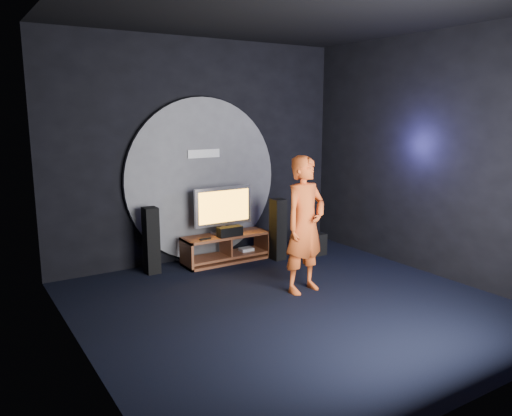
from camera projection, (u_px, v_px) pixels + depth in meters
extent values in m
plane|color=black|center=(292.00, 305.00, 6.23)|extent=(5.00, 5.00, 0.00)
cube|color=black|center=(201.00, 151.00, 7.97)|extent=(5.00, 0.04, 3.50)
cube|color=black|center=(488.00, 195.00, 3.82)|extent=(5.00, 0.04, 3.50)
cube|color=black|center=(75.00, 181.00, 4.59)|extent=(0.04, 5.00, 3.50)
cube|color=black|center=(433.00, 156.00, 7.20)|extent=(0.04, 5.00, 3.50)
cube|color=black|center=(296.00, 9.00, 5.56)|extent=(5.00, 5.00, 0.01)
cylinder|color=#515156|center=(203.00, 180.00, 8.01)|extent=(2.60, 0.08, 2.60)
cube|color=white|center=(204.00, 154.00, 7.88)|extent=(0.55, 0.03, 0.13)
cube|color=brown|center=(226.00, 236.00, 7.95)|extent=(1.41, 0.45, 0.04)
cube|color=brown|center=(226.00, 255.00, 8.01)|extent=(1.37, 0.42, 0.04)
cube|color=brown|center=(187.00, 254.00, 7.63)|extent=(0.04, 0.45, 0.45)
cube|color=brown|center=(262.00, 242.00, 8.35)|extent=(0.04, 0.45, 0.45)
cube|color=brown|center=(226.00, 246.00, 7.98)|extent=(0.03, 0.40, 0.29)
cube|color=brown|center=(226.00, 260.00, 8.03)|extent=(1.41, 0.45, 0.04)
cube|color=white|center=(246.00, 249.00, 8.20)|extent=(0.22, 0.16, 0.05)
cube|color=#ABAAB1|center=(224.00, 232.00, 8.00)|extent=(0.36, 0.22, 0.04)
cylinder|color=#ABAAB1|center=(224.00, 228.00, 7.99)|extent=(0.07, 0.07, 0.10)
cube|color=#ABAAB1|center=(223.00, 206.00, 7.92)|extent=(0.99, 0.06, 0.62)
cube|color=#FFA023|center=(224.00, 206.00, 7.89)|extent=(0.89, 0.01, 0.50)
cube|color=black|center=(230.00, 231.00, 7.82)|extent=(0.40, 0.15, 0.15)
cube|color=black|center=(205.00, 239.00, 7.62)|extent=(0.18, 0.05, 0.02)
cube|color=black|center=(151.00, 240.00, 7.38)|extent=(0.20, 0.22, 1.00)
cube|color=black|center=(278.00, 229.00, 8.07)|extent=(0.20, 0.22, 1.00)
cube|color=black|center=(313.00, 244.00, 8.42)|extent=(0.33, 0.33, 0.36)
imported|color=#C94B1B|center=(305.00, 225.00, 6.57)|extent=(0.72, 0.53, 1.82)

